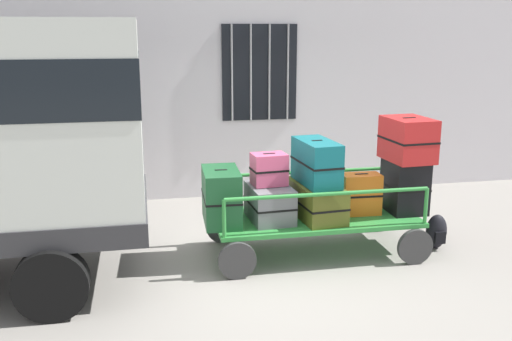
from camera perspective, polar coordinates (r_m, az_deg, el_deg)
The scene contains 13 objects.
ground_plane at distance 6.92m, azimuth 1.60°, elevation -8.83°, with size 40.00×40.00×0.00m, color gray.
building_wall at distance 9.27m, azimuth -2.42°, elevation 12.81°, with size 12.00×0.38×5.00m.
luggage_cart at distance 7.02m, azimuth 5.84°, elevation -5.15°, with size 2.52×1.19×0.48m.
cart_railing at distance 6.88m, azimuth 5.94°, elevation -1.62°, with size 2.40×1.06×0.44m.
suitcase_left_bottom at distance 6.64m, azimuth -3.47°, elevation -2.59°, with size 0.44×0.74×0.64m.
suitcase_midleft_bottom at distance 6.75m, azimuth 1.36°, elevation -3.24°, with size 0.52×0.72×0.42m.
suitcase_midleft_middle at distance 6.69m, azimuth 1.30°, elevation 0.14°, with size 0.43×0.33×0.38m.
suitcase_center_bottom at distance 6.91m, azimuth 5.95°, elevation -2.96°, with size 0.55×0.98×0.41m.
suitcase_center_middle at distance 6.80m, azimuth 6.03°, elevation 0.83°, with size 0.45×0.81×0.52m.
suitcase_midright_bottom at distance 7.09m, azimuth 10.35°, elevation -2.30°, with size 0.49×0.30×0.50m.
suitcase_right_bottom at distance 7.28m, azimuth 14.57°, elevation -1.50°, with size 0.44×0.56×0.64m.
suitcase_right_middle at distance 7.15m, azimuth 14.86°, elevation 3.02°, with size 0.53×0.69×0.53m.
backpack at distance 7.52m, azimuth 17.51°, elevation -5.84°, with size 0.27×0.22×0.44m.
Camera 1 is at (-1.43, -6.22, 2.67)m, focal length 40.23 mm.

